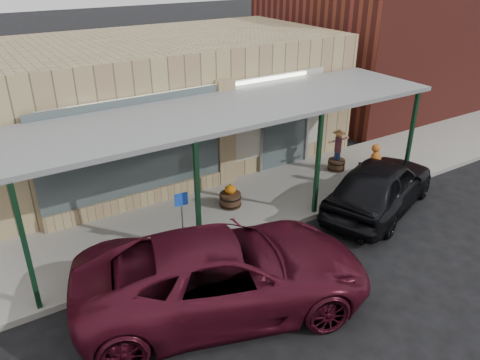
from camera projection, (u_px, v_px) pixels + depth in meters
ground at (315, 278)px, 10.63m from camera, size 120.00×120.00×0.00m
sidewalk at (232, 209)px, 13.32m from camera, size 40.00×3.20×0.15m
storefront at (161, 102)px, 15.90m from camera, size 12.00×6.25×4.20m
awning at (232, 110)px, 12.01m from camera, size 12.00×3.00×3.04m
block_buildings_near at (198, 41)px, 16.92m from camera, size 61.00×8.00×8.00m
barrel_scarecrow at (337, 156)px, 15.37m from camera, size 0.86×0.65×1.42m
barrel_pumpkin at (230, 198)px, 13.23m from camera, size 0.63×0.63×0.71m
handicap_sign at (182, 214)px, 10.93m from camera, size 0.32×0.04×1.56m
parked_sedan at (380, 185)px, 13.13m from camera, size 4.93×3.32×1.62m
car_maroon at (224, 273)px, 9.45m from camera, size 6.52×4.41×1.66m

